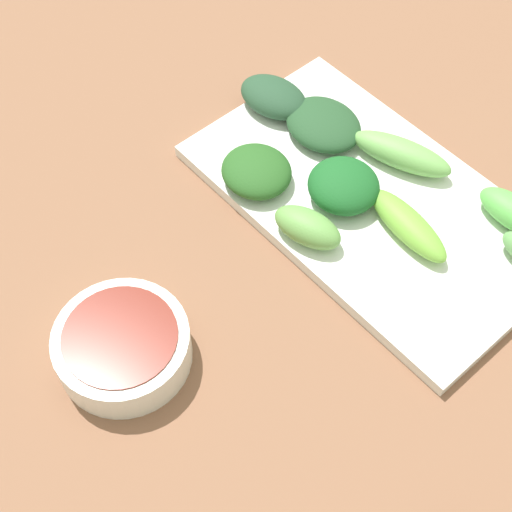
# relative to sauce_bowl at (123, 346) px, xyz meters

# --- Properties ---
(tabletop) EXTENTS (2.10, 2.10, 0.02)m
(tabletop) POSITION_rel_sauce_bowl_xyz_m (0.13, -0.04, -0.03)
(tabletop) COLOR brown
(tabletop) RESTS_ON ground
(sauce_bowl) EXTENTS (0.10, 0.10, 0.03)m
(sauce_bowl) POSITION_rel_sauce_bowl_xyz_m (0.00, 0.00, 0.00)
(sauce_bowl) COLOR white
(sauce_bowl) RESTS_ON tabletop
(serving_plate) EXTENTS (0.18, 0.32, 0.01)m
(serving_plate) POSITION_rel_sauce_bowl_xyz_m (0.25, -0.02, -0.01)
(serving_plate) COLOR white
(serving_plate) RESTS_ON tabletop
(broccoli_leafy_0) EXTENTS (0.06, 0.07, 0.02)m
(broccoli_leafy_0) POSITION_rel_sauce_bowl_xyz_m (0.19, 0.06, 0.01)
(broccoli_leafy_0) COLOR #285B22
(broccoli_leafy_0) RESTS_ON serving_plate
(broccoli_stalk_2) EXTENTS (0.04, 0.09, 0.02)m
(broccoli_stalk_2) POSITION_rel_sauce_bowl_xyz_m (0.24, -0.07, 0.00)
(broccoli_stalk_2) COLOR #76B93E
(broccoli_stalk_2) RESTS_ON serving_plate
(broccoli_leafy_3) EXTENTS (0.07, 0.07, 0.03)m
(broccoli_leafy_3) POSITION_rel_sauce_bowl_xyz_m (0.23, -0.00, 0.01)
(broccoli_leafy_3) COLOR #1A5D25
(broccoli_leafy_3) RESTS_ON serving_plate
(broccoli_stalk_4) EXTENTS (0.05, 0.07, 0.03)m
(broccoli_stalk_4) POSITION_rel_sauce_bowl_xyz_m (0.18, -0.02, 0.01)
(broccoli_stalk_4) COLOR #68A34E
(broccoli_stalk_4) RESTS_ON serving_plate
(broccoli_leafy_6) EXTENTS (0.06, 0.08, 0.02)m
(broccoli_leafy_6) POSITION_rel_sauce_bowl_xyz_m (0.27, 0.06, 0.00)
(broccoli_leafy_6) COLOR #254C2A
(broccoli_leafy_6) RESTS_ON serving_plate
(broccoli_stalk_7) EXTENTS (0.06, 0.10, 0.02)m
(broccoli_stalk_7) POSITION_rel_sauce_bowl_xyz_m (0.30, -0.01, 0.01)
(broccoli_stalk_7) COLOR #72B258
(broccoli_stalk_7) RESTS_ON serving_plate
(broccoli_leafy_8) EXTENTS (0.06, 0.08, 0.02)m
(broccoli_leafy_8) POSITION_rel_sauce_bowl_xyz_m (0.26, 0.12, 0.01)
(broccoli_leafy_8) COLOR #264930
(broccoli_leafy_8) RESTS_ON serving_plate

